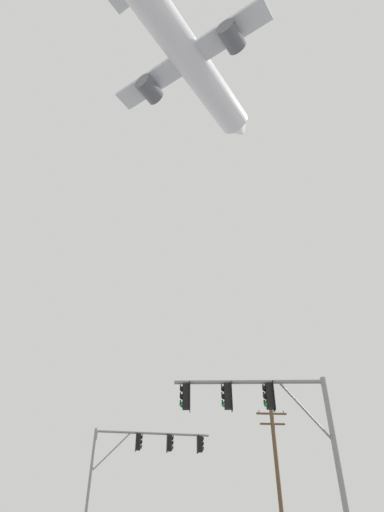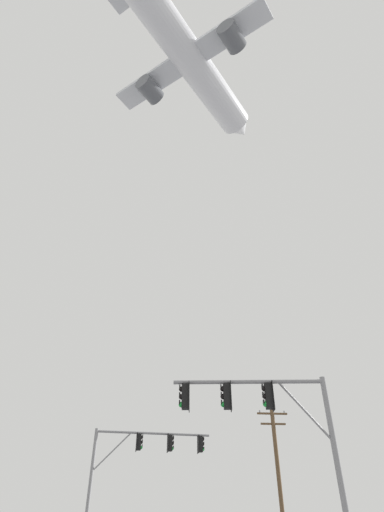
{
  "view_description": "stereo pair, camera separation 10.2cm",
  "coord_description": "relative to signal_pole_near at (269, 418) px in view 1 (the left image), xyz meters",
  "views": [
    {
      "loc": [
        -0.65,
        -6.45,
        1.73
      ],
      "look_at": [
        1.21,
        14.76,
        15.83
      ],
      "focal_mm": 28.57,
      "sensor_mm": 36.0,
      "label": 1
    },
    {
      "loc": [
        -0.55,
        -6.46,
        1.73
      ],
      "look_at": [
        1.21,
        14.76,
        15.83
      ],
      "focal_mm": 28.57,
      "sensor_mm": 36.0,
      "label": 2
    }
  ],
  "objects": [
    {
      "name": "signal_pole_near",
      "position": [
        0.0,
        0.0,
        0.0
      ],
      "size": [
        5.67,
        0.86,
        6.37
      ],
      "color": "gray",
      "rests_on": "ground"
    },
    {
      "name": "signal_pole_far",
      "position": [
        -4.84,
        11.86,
        0.22
      ],
      "size": [
        7.01,
        1.1,
        6.59
      ],
      "color": "gray",
      "rests_on": "ground"
    },
    {
      "name": "utility_pole",
      "position": [
        4.35,
        15.15,
        -0.15
      ],
      "size": [
        2.2,
        0.28,
        8.95
      ],
      "color": "brown",
      "rests_on": "ground"
    },
    {
      "name": "airplane",
      "position": [
        -1.52,
        15.75,
        48.56
      ],
      "size": [
        21.8,
        25.62,
        8.18
      ],
      "color": "white"
    }
  ]
}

